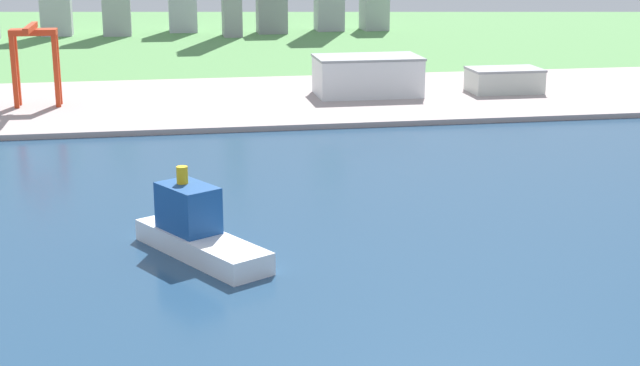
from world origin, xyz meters
name	(u,v)px	position (x,y,z in m)	size (l,w,h in m)	color
ground_plane	(266,215)	(0.00, 300.00, 0.00)	(2400.00, 2400.00, 0.00)	#578F4E
water_bay	(295,287)	(0.00, 240.00, 0.07)	(840.00, 360.00, 0.15)	navy
industrial_pier	(220,101)	(0.00, 490.00, 1.25)	(840.00, 140.00, 2.50)	#AC9A97
ferry_boat	(196,230)	(-21.95, 267.79, 6.66)	(34.32, 46.69, 22.59)	white
port_crane_red	(34,49)	(-86.21, 484.36, 29.89)	(21.26, 35.40, 38.96)	red
warehouse_main	(367,76)	(74.35, 489.14, 12.38)	(52.66, 31.33, 19.71)	white
warehouse_annex	(504,80)	(146.12, 485.87, 8.68)	(36.63, 23.26, 12.32)	silver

